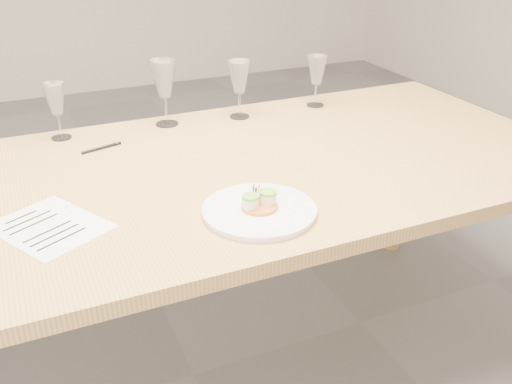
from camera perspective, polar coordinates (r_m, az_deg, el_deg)
name	(u,v)px	position (r m, az deg, el deg)	size (l,w,h in m)	color
ground	(194,375)	(2.04, -6.23, -17.71)	(7.00, 7.00, 0.00)	slate
dining_table	(182,196)	(1.64, -7.40, -0.36)	(2.40, 1.00, 0.75)	tan
dinner_plate	(260,209)	(1.38, 0.35, -1.76)	(0.28, 0.28, 0.07)	white
recipe_sheet	(50,226)	(1.42, -19.94, -3.25)	(0.30, 0.32, 0.00)	white
ballpoint_pen	(102,148)	(1.82, -15.17, 4.30)	(0.13, 0.05, 0.01)	black
wine_glass_1	(56,100)	(1.91, -19.41, 8.65)	(0.07, 0.07, 0.18)	white
wine_glass_2	(164,80)	(1.95, -9.20, 11.00)	(0.09, 0.09, 0.22)	white
wine_glass_3	(239,78)	(2.00, -1.71, 11.30)	(0.08, 0.08, 0.20)	white
wine_glass_4	(317,71)	(2.14, 6.10, 11.92)	(0.08, 0.08, 0.19)	white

